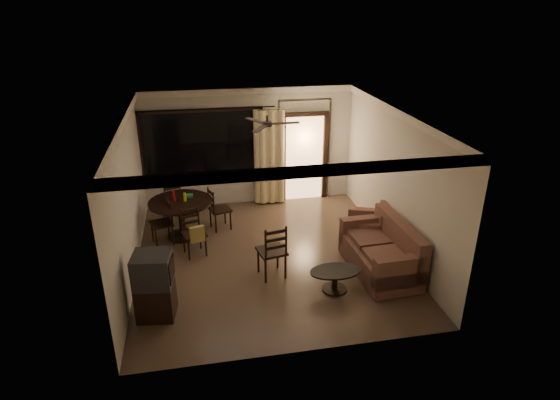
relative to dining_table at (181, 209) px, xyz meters
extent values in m
plane|color=#7F6651|center=(1.65, -1.17, -0.64)|extent=(5.50, 5.50, 0.00)
plane|color=beige|center=(1.65, 1.58, 0.76)|extent=(5.00, 0.00, 5.00)
plane|color=beige|center=(1.65, -3.92, 0.76)|extent=(5.00, 0.00, 5.00)
plane|color=beige|center=(-0.85, -1.17, 0.76)|extent=(0.00, 5.50, 5.50)
plane|color=beige|center=(4.15, -1.17, 0.76)|extent=(0.00, 5.50, 5.50)
plane|color=white|center=(1.65, -1.17, 2.16)|extent=(5.50, 5.50, 0.00)
cube|color=black|center=(0.55, 1.55, 0.93)|extent=(2.70, 0.04, 1.45)
cylinder|color=black|center=(0.65, 1.46, 1.74)|extent=(3.20, 0.03, 0.03)
cube|color=#FFC684|center=(3.00, 1.53, 0.41)|extent=(0.91, 0.03, 2.08)
cube|color=white|center=(4.13, -0.12, 0.66)|extent=(0.02, 0.18, 0.12)
cylinder|color=black|center=(1.65, -1.17, 2.10)|extent=(0.03, 0.03, 0.12)
cylinder|color=black|center=(1.65, -1.17, 2.01)|extent=(0.16, 0.16, 0.08)
cylinder|color=black|center=(0.00, 0.00, 0.15)|extent=(1.31, 1.31, 0.04)
cylinder|color=black|center=(0.00, 0.00, -0.24)|extent=(0.13, 0.13, 0.76)
cylinder|color=black|center=(0.00, 0.00, -0.63)|extent=(0.65, 0.65, 0.03)
cylinder|color=maroon|center=(-0.12, 0.02, 0.28)|extent=(0.06, 0.06, 0.22)
cylinder|color=#B4AE13|center=(0.10, -0.03, 0.26)|extent=(0.06, 0.06, 0.18)
cube|color=#247A3B|center=(0.19, 0.19, 0.20)|extent=(0.14, 0.10, 0.05)
cube|color=black|center=(-0.40, -0.24, -0.19)|extent=(0.52, 0.52, 0.04)
cube|color=black|center=(0.82, 0.23, -0.19)|extent=(0.52, 0.52, 0.04)
cube|color=black|center=(0.24, -0.82, -0.19)|extent=(0.52, 0.52, 0.04)
cube|color=#AD9F4A|center=(0.30, -1.04, -0.09)|extent=(0.29, 0.15, 0.32)
cube|color=black|center=(-0.22, 0.77, -0.19)|extent=(0.52, 0.52, 0.04)
cube|color=black|center=(-0.40, -2.67, -0.35)|extent=(0.63, 0.59, 0.58)
cube|color=black|center=(-0.40, -2.67, 0.20)|extent=(0.63, 0.59, 0.52)
cube|color=black|center=(-0.12, -2.70, 0.20)|extent=(0.07, 0.41, 0.35)
cube|color=#442420|center=(3.56, -2.10, -0.40)|extent=(1.02, 1.82, 0.44)
cube|color=#442420|center=(3.92, -2.08, -0.03)|extent=(0.30, 1.79, 0.72)
cube|color=#442420|center=(3.59, -2.88, -0.18)|extent=(0.95, 0.24, 0.56)
cube|color=#442420|center=(3.52, -1.31, -0.18)|extent=(0.95, 0.24, 0.56)
cube|color=#442420|center=(3.50, -2.10, -0.14)|extent=(0.73, 1.58, 0.13)
cube|color=#442420|center=(3.70, -1.09, -0.43)|extent=(1.07, 1.07, 0.39)
cube|color=#442420|center=(3.99, -1.20, -0.11)|extent=(0.49, 0.84, 0.63)
cube|color=#442420|center=(3.58, -1.39, -0.24)|extent=(0.83, 0.47, 0.49)
cube|color=#442420|center=(3.82, -0.78, -0.24)|extent=(0.83, 0.47, 0.49)
cube|color=#442420|center=(3.65, -1.07, -0.21)|extent=(0.78, 0.80, 0.12)
ellipsoid|color=navy|center=(3.65, -1.07, -0.10)|extent=(0.35, 0.29, 0.10)
ellipsoid|color=black|center=(2.58, -2.52, -0.27)|extent=(0.89, 0.53, 0.03)
cylinder|color=black|center=(2.58, -2.52, -0.46)|extent=(0.10, 0.10, 0.36)
cylinder|color=black|center=(2.58, -2.52, -0.63)|extent=(0.43, 0.43, 0.03)
cube|color=black|center=(1.59, -1.85, -0.14)|extent=(0.55, 0.55, 0.04)
camera|label=1|loc=(0.37, -9.06, 4.02)|focal=30.00mm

